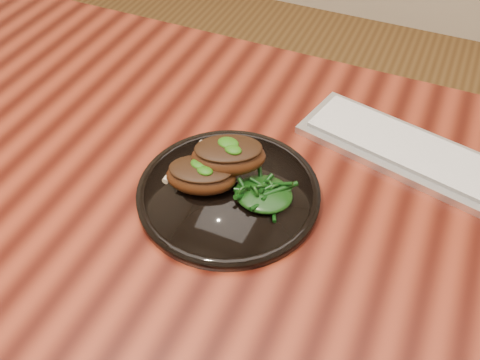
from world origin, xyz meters
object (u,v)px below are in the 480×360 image
at_px(desk, 226,211).
at_px(lamb_chop_front, 201,175).
at_px(keyboard, 425,159).
at_px(plate, 229,193).
at_px(greens_heap, 264,191).

height_order(desk, lamb_chop_front, lamb_chop_front).
bearing_deg(keyboard, desk, -150.35).
height_order(lamb_chop_front, keyboard, lamb_chop_front).
bearing_deg(lamb_chop_front, plate, 13.76).
height_order(desk, keyboard, keyboard).
relative_size(desk, lamb_chop_front, 12.85).
bearing_deg(plate, desk, 122.20).
bearing_deg(desk, greens_heap, -21.67).
height_order(desk, greens_heap, greens_heap).
bearing_deg(lamb_chop_front, greens_heap, 8.89).
distance_m(desk, plate, 0.10).
bearing_deg(desk, keyboard, 29.65).
xyz_separation_m(plate, lamb_chop_front, (-0.04, -0.01, 0.03)).
distance_m(lamb_chop_front, keyboard, 0.37).
bearing_deg(lamb_chop_front, keyboard, 34.46).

